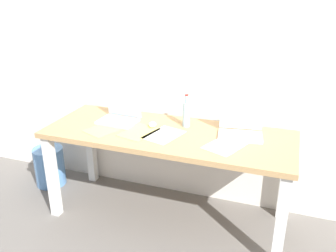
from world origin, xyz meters
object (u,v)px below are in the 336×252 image
(beer_bottle, at_px, (186,114))
(water_cooler_jug, at_px, (50,166))
(laptop_right, at_px, (241,128))
(computer_mouse, at_px, (152,124))
(desk, at_px, (168,144))
(laptop_left, at_px, (120,115))

(beer_bottle, distance_m, water_cooler_jug, 1.49)
(laptop_right, xyz_separation_m, beer_bottle, (-0.43, 0.03, 0.05))
(laptop_right, xyz_separation_m, computer_mouse, (-0.68, -0.06, -0.04))
(laptop_right, bearing_deg, computer_mouse, -174.73)
(water_cooler_jug, bearing_deg, laptop_right, 0.92)
(desk, xyz_separation_m, computer_mouse, (-0.15, 0.06, 0.11))
(laptop_right, xyz_separation_m, water_cooler_jug, (-1.76, -0.03, -0.62))
(laptop_right, relative_size, computer_mouse, 3.48)
(beer_bottle, height_order, water_cooler_jug, beer_bottle)
(desk, relative_size, laptop_right, 5.43)
(computer_mouse, relative_size, water_cooler_jug, 0.24)
(desk, bearing_deg, laptop_left, 168.64)
(beer_bottle, xyz_separation_m, water_cooler_jug, (-1.33, -0.06, -0.67))
(laptop_left, relative_size, laptop_right, 0.92)
(laptop_left, bearing_deg, laptop_right, 2.18)
(desk, distance_m, laptop_left, 0.48)
(laptop_left, bearing_deg, desk, -11.36)
(laptop_right, height_order, beer_bottle, beer_bottle)
(laptop_right, bearing_deg, beer_bottle, 175.67)
(laptop_left, height_order, beer_bottle, beer_bottle)
(water_cooler_jug, bearing_deg, computer_mouse, -1.81)
(laptop_right, distance_m, computer_mouse, 0.68)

